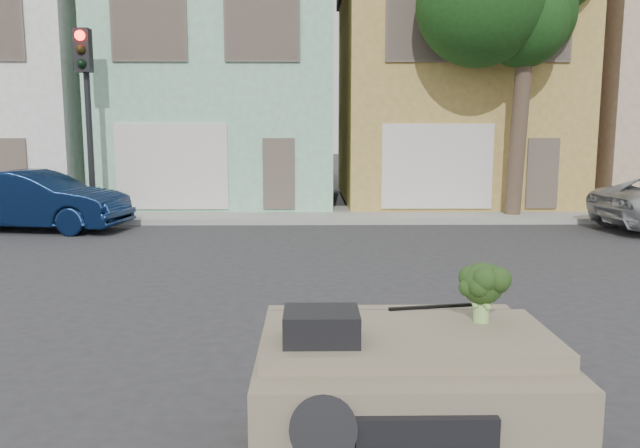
{
  "coord_description": "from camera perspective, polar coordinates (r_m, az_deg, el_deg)",
  "views": [
    {
      "loc": [
        -0.65,
        -7.17,
        2.45
      ],
      "look_at": [
        -0.53,
        0.5,
        1.3
      ],
      "focal_mm": 35.0,
      "sensor_mm": 36.0,
      "label": 1
    }
  ],
  "objects": [
    {
      "name": "ground_plane",
      "position": [
        7.61,
        4.11,
        -10.29
      ],
      "size": [
        120.0,
        120.0,
        0.0
      ],
      "primitive_type": "plane",
      "color": "#303033",
      "rests_on": "ground"
    },
    {
      "name": "sidewalk",
      "position": [
        17.84,
        1.2,
        0.86
      ],
      "size": [
        40.0,
        3.0,
        0.15
      ],
      "primitive_type": "cube",
      "color": "gray",
      "rests_on": "ground"
    },
    {
      "name": "townhouse_white",
      "position": [
        24.05,
        -26.89,
        10.77
      ],
      "size": [
        7.2,
        8.2,
        7.55
      ],
      "primitive_type": "cube",
      "color": "silver",
      "rests_on": "ground"
    },
    {
      "name": "townhouse_mint",
      "position": [
        21.9,
        -8.56,
        11.89
      ],
      "size": [
        7.2,
        8.2,
        7.55
      ],
      "primitive_type": "cube",
      "color": "#8FC8A6",
      "rests_on": "ground"
    },
    {
      "name": "townhouse_tan",
      "position": [
        22.2,
        11.44,
        11.77
      ],
      "size": [
        7.2,
        8.2,
        7.55
      ],
      "primitive_type": "cube",
      "color": "#B29248",
      "rests_on": "ground"
    },
    {
      "name": "navy_sedan",
      "position": [
        17.01,
        -24.41,
        -0.53
      ],
      "size": [
        4.69,
        2.25,
        1.48
      ],
      "primitive_type": "imported",
      "rotation": [
        0.0,
        0.0,
        1.42
      ],
      "color": "#081634",
      "rests_on": "ground"
    },
    {
      "name": "traffic_signal",
      "position": [
        17.67,
        -20.45,
        8.31
      ],
      "size": [
        0.4,
        0.4,
        5.1
      ],
      "primitive_type": "cube",
      "color": "black",
      "rests_on": "ground"
    },
    {
      "name": "tree_near",
      "position": [
        17.98,
        17.97,
        13.86
      ],
      "size": [
        4.4,
        4.0,
        8.5
      ],
      "primitive_type": "cube",
      "color": "#153811",
      "rests_on": "ground"
    },
    {
      "name": "car_dashboard",
      "position": [
        4.63,
        7.52,
        -15.66
      ],
      "size": [
        2.0,
        1.8,
        1.12
      ],
      "primitive_type": "cube",
      "color": "#786D57",
      "rests_on": "ground"
    },
    {
      "name": "instrument_hump",
      "position": [
        4.02,
        0.12,
        -9.3
      ],
      "size": [
        0.48,
        0.38,
        0.2
      ],
      "primitive_type": "cube",
      "color": "black",
      "rests_on": "car_dashboard"
    },
    {
      "name": "wiper_arm",
      "position": [
        4.83,
        10.31,
        -7.46
      ],
      "size": [
        0.69,
        0.15,
        0.02
      ],
      "primitive_type": "cube",
      "rotation": [
        0.0,
        0.0,
        0.17
      ],
      "color": "black",
      "rests_on": "car_dashboard"
    },
    {
      "name": "broccoli",
      "position": [
        4.52,
        14.59,
        -6.02
      ],
      "size": [
        0.44,
        0.44,
        0.43
      ],
      "primitive_type": "cube",
      "rotation": [
        0.0,
        0.0,
        5.99
      ],
      "color": "black",
      "rests_on": "car_dashboard"
    }
  ]
}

